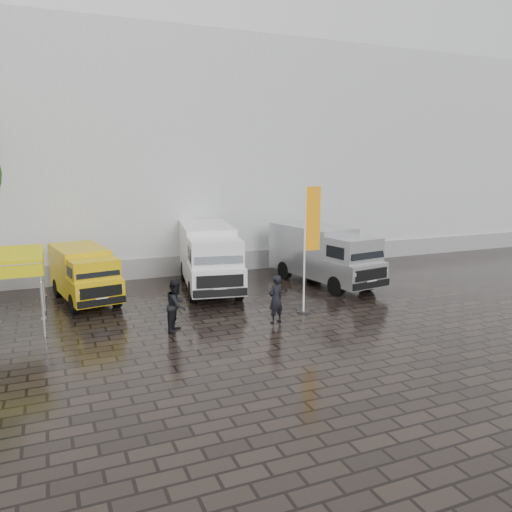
% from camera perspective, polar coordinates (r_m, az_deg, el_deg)
% --- Properties ---
extents(ground, '(120.00, 120.00, 0.00)m').
position_cam_1_polar(ground, '(19.41, 6.14, -6.18)').
color(ground, black).
rests_on(ground, ground).
extents(exhibition_hall, '(44.00, 16.00, 12.00)m').
position_cam_1_polar(exhibition_hall, '(34.10, -3.88, 11.22)').
color(exhibition_hall, silver).
rests_on(exhibition_hall, ground).
extents(hall_plinth, '(44.00, 0.15, 1.00)m').
position_cam_1_polar(hall_plinth, '(27.08, 1.79, -0.26)').
color(hall_plinth, gray).
rests_on(hall_plinth, ground).
extents(van_yellow, '(2.60, 4.96, 2.18)m').
position_cam_1_polar(van_yellow, '(21.40, -19.01, -2.12)').
color(van_yellow, '#DEB40B').
rests_on(van_yellow, ground).
extents(van_white, '(3.25, 6.76, 2.81)m').
position_cam_1_polar(van_white, '(22.33, -5.39, -0.26)').
color(van_white, white).
rests_on(van_white, ground).
extents(van_silver, '(2.99, 6.40, 2.67)m').
position_cam_1_polar(van_silver, '(23.37, 7.75, -0.00)').
color(van_silver, '#ADAFB2').
rests_on(van_silver, ground).
extents(flagpole, '(0.88, 0.50, 4.94)m').
position_cam_1_polar(flagpole, '(18.61, 6.08, 1.79)').
color(flagpole, black).
rests_on(flagpole, ground).
extents(wheelie_bin, '(0.82, 0.82, 1.13)m').
position_cam_1_polar(wheelie_bin, '(29.35, 11.72, 0.49)').
color(wheelie_bin, black).
rests_on(wheelie_bin, ground).
extents(person_front, '(0.73, 0.59, 1.72)m').
position_cam_1_polar(person_front, '(17.63, 2.28, -4.94)').
color(person_front, black).
rests_on(person_front, ground).
extents(person_tent, '(1.03, 1.09, 1.78)m').
position_cam_1_polar(person_tent, '(16.96, -9.07, -5.59)').
color(person_tent, black).
rests_on(person_tent, ground).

